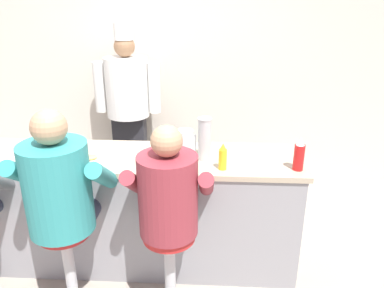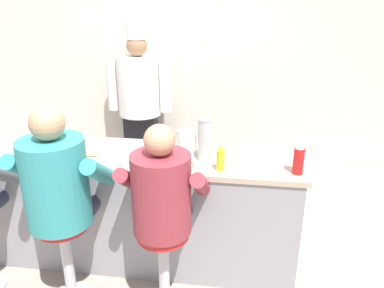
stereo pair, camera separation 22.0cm
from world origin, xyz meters
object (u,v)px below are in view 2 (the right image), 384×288
at_px(ketchup_bottle_red, 299,158).
at_px(hot_sauce_bottle_orange, 169,152).
at_px(cook_in_whites_near, 140,100).
at_px(cereal_bowl, 15,154).
at_px(diner_seated_maroon, 163,199).
at_px(diner_seated_teal, 59,186).
at_px(breakfast_plate, 92,156).
at_px(coffee_mug_tan, 182,164).
at_px(mustard_bottle_yellow, 221,158).
at_px(water_pitcher_clear, 186,144).
at_px(cup_stack_steel, 204,139).

height_order(ketchup_bottle_red, hot_sauce_bottle_orange, ketchup_bottle_red).
bearing_deg(cook_in_whites_near, cereal_bowl, -109.61).
bearing_deg(diner_seated_maroon, diner_seated_teal, 179.62).
distance_m(diner_seated_teal, diner_seated_maroon, 0.71).
height_order(cereal_bowl, diner_seated_maroon, diner_seated_maroon).
xyz_separation_m(cereal_bowl, diner_seated_teal, (0.51, -0.33, -0.07)).
bearing_deg(cereal_bowl, ketchup_bottle_red, 0.28).
relative_size(diner_seated_teal, diner_seated_maroon, 1.06).
bearing_deg(diner_seated_maroon, breakfast_plate, 147.33).
relative_size(breakfast_plate, diner_seated_maroon, 0.18).
bearing_deg(cook_in_whites_near, coffee_mug_tan, -65.07).
relative_size(coffee_mug_tan, diner_seated_maroon, 0.10).
bearing_deg(breakfast_plate, cereal_bowl, -172.58).
xyz_separation_m(diner_seated_teal, diner_seated_maroon, (0.71, -0.00, -0.04)).
relative_size(mustard_bottle_yellow, cereal_bowl, 1.45).
xyz_separation_m(ketchup_bottle_red, water_pitcher_clear, (-0.82, 0.18, -0.01)).
bearing_deg(cereal_bowl, mustard_bottle_yellow, -0.35).
distance_m(mustard_bottle_yellow, hot_sauce_bottle_orange, 0.42).
relative_size(breakfast_plate, coffee_mug_tan, 1.82).
xyz_separation_m(ketchup_bottle_red, hot_sauce_bottle_orange, (-0.93, 0.11, -0.05)).
bearing_deg(mustard_bottle_yellow, breakfast_plate, 175.07).
distance_m(hot_sauce_bottle_orange, coffee_mug_tan, 0.22).
relative_size(cereal_bowl, cook_in_whites_near, 0.07).
height_order(hot_sauce_bottle_orange, diner_seated_teal, diner_seated_teal).
relative_size(hot_sauce_bottle_orange, coffee_mug_tan, 0.94).
distance_m(water_pitcher_clear, breakfast_plate, 0.73).
distance_m(breakfast_plate, coffee_mug_tan, 0.74).
distance_m(coffee_mug_tan, cup_stack_steel, 0.28).
relative_size(cereal_bowl, diner_seated_teal, 0.09).
bearing_deg(coffee_mug_tan, diner_seated_maroon, -106.43).
xyz_separation_m(breakfast_plate, cup_stack_steel, (0.86, 0.08, 0.15)).
height_order(diner_seated_teal, diner_seated_maroon, diner_seated_teal).
bearing_deg(breakfast_plate, ketchup_bottle_red, -2.46).
height_order(mustard_bottle_yellow, diner_seated_teal, diner_seated_teal).
relative_size(ketchup_bottle_red, water_pitcher_clear, 1.13).
distance_m(water_pitcher_clear, coffee_mug_tan, 0.25).
bearing_deg(diner_seated_teal, ketchup_bottle_red, 12.01).
height_order(water_pitcher_clear, cook_in_whites_near, cook_in_whites_near).
relative_size(hot_sauce_bottle_orange, diner_seated_teal, 0.09).
bearing_deg(ketchup_bottle_red, hot_sauce_bottle_orange, 173.31).
xyz_separation_m(water_pitcher_clear, cook_in_whites_near, (-0.74, 1.37, -0.04)).
xyz_separation_m(ketchup_bottle_red, coffee_mug_tan, (-0.81, -0.07, -0.07)).
height_order(cup_stack_steel, diner_seated_teal, diner_seated_teal).
height_order(breakfast_plate, diner_seated_teal, diner_seated_teal).
relative_size(mustard_bottle_yellow, coffee_mug_tan, 1.40).
relative_size(ketchup_bottle_red, cereal_bowl, 1.82).
bearing_deg(cereal_bowl, cup_stack_steel, 6.20).
relative_size(ketchup_bottle_red, diner_seated_teal, 0.17).
relative_size(ketchup_bottle_red, diner_seated_maroon, 0.18).
distance_m(hot_sauce_bottle_orange, diner_seated_teal, 0.81).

